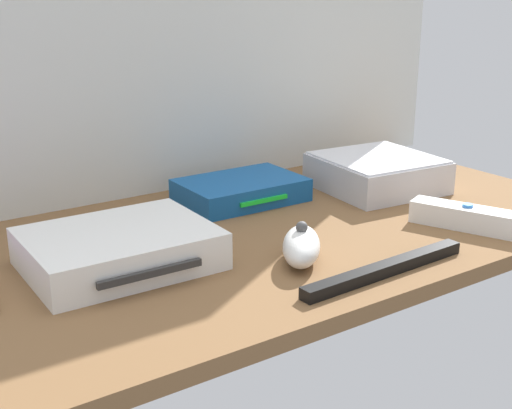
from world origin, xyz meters
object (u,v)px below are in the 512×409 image
mini_computer (377,173)px  remote_wand (466,218)px  remote_nunchuk (301,246)px  game_console (121,249)px  network_router (241,190)px  sensor_bar (385,269)px

mini_computer → remote_wand: (-3.07, -20.33, -1.13)cm
mini_computer → remote_nunchuk: mini_computer is taller
game_console → network_router: (25.35, 13.21, -0.50)cm
game_console → mini_computer: 47.12cm
game_console → remote_nunchuk: (18.13, -10.66, -0.16)cm
mini_computer → remote_nunchuk: (-28.56, -17.02, -0.60)cm
remote_wand → sensor_bar: bearing=171.5°
network_router → sensor_bar: bearing=-92.1°
network_router → remote_nunchuk: (-7.22, -23.87, 0.34)cm
sensor_bar → remote_nunchuk: bearing=122.0°
game_console → remote_wand: (43.62, -13.97, -0.69)cm
remote_wand → game_console: bearing=139.6°
sensor_bar → mini_computer: bearing=45.9°
mini_computer → remote_wand: bearing=-98.6°
game_console → sensor_bar: (23.70, -18.97, -1.50)cm
remote_wand → sensor_bar: size_ratio=0.63×
mini_computer → network_router: mini_computer is taller
game_console → remote_wand: size_ratio=1.42×
network_router → remote_wand: size_ratio=1.21×
mini_computer → network_router: (-21.34, 6.84, -0.94)cm
game_console → remote_wand: bearing=-16.4°
game_console → network_router: 28.59cm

